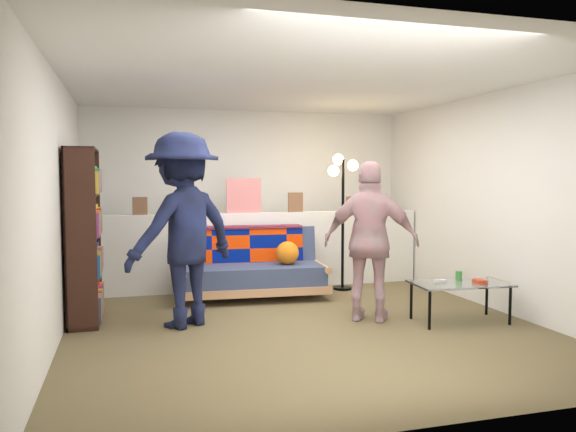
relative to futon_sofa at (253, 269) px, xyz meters
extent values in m
plane|color=brown|center=(0.19, -1.27, -0.35)|extent=(5.00, 5.00, 0.00)
cube|color=silver|center=(0.19, 1.23, 0.85)|extent=(4.50, 0.10, 2.40)
cube|color=silver|center=(-2.06, -1.27, 0.85)|extent=(0.10, 5.00, 2.40)
cube|color=silver|center=(2.44, -1.27, 0.85)|extent=(0.10, 5.00, 2.40)
cube|color=white|center=(0.19, -1.27, 2.05)|extent=(4.50, 5.00, 0.10)
cube|color=silver|center=(0.19, 0.53, 0.15)|extent=(4.45, 0.15, 1.00)
cube|color=brown|center=(-1.31, 0.51, 0.76)|extent=(0.18, 0.02, 0.22)
cube|color=brown|center=(-0.71, 0.51, 0.79)|extent=(0.22, 0.02, 0.28)
cube|color=silver|center=(-0.01, 0.51, 0.87)|extent=(0.45, 0.02, 0.45)
cube|color=brown|center=(0.69, 0.51, 0.78)|extent=(0.20, 0.02, 0.26)
cube|color=brown|center=(1.49, 0.51, 0.75)|extent=(0.16, 0.02, 0.20)
cube|color=tan|center=(-0.02, -0.06, -0.21)|extent=(1.82, 0.91, 0.09)
cube|color=#343F5E|center=(-0.02, -0.10, -0.06)|extent=(1.72, 0.76, 0.22)
cube|color=#343F5E|center=(0.00, 0.24, 0.22)|extent=(1.69, 0.33, 0.53)
cylinder|color=tan|center=(-0.86, 0.00, 0.02)|extent=(0.14, 0.79, 0.08)
cylinder|color=tan|center=(0.82, -0.12, 0.02)|extent=(0.14, 0.79, 0.08)
cube|color=navy|center=(0.00, 0.17, 0.22)|extent=(1.35, 0.19, 0.48)
cube|color=navy|center=(0.00, 0.29, 0.48)|extent=(1.36, 0.32, 0.03)
sphere|color=orange|center=(0.39, -0.13, 0.20)|extent=(0.28, 0.28, 0.28)
cube|color=black|center=(-2.03, -0.62, 0.52)|extent=(0.02, 0.88, 1.75)
cube|color=black|center=(-1.89, -1.05, 0.52)|extent=(0.29, 0.02, 1.75)
cube|color=black|center=(-1.89, -0.19, 0.52)|extent=(0.29, 0.02, 1.75)
cube|color=black|center=(-1.89, -0.62, 1.39)|extent=(0.29, 0.88, 0.02)
cube|color=black|center=(-1.89, -0.62, -0.33)|extent=(0.29, 0.88, 0.04)
cube|color=black|center=(-1.89, -0.62, 0.11)|extent=(0.29, 0.84, 0.02)
cube|color=black|center=(-1.89, -0.62, 0.52)|extent=(0.29, 0.84, 0.02)
cube|color=black|center=(-1.89, -0.62, 0.93)|extent=(0.29, 0.84, 0.02)
cube|color=red|center=(-1.87, -0.62, -0.16)|extent=(0.21, 0.82, 0.29)
cube|color=#224296|center=(-1.87, -0.62, 0.27)|extent=(0.21, 0.82, 0.27)
cube|color=gold|center=(-1.87, -0.62, 0.68)|extent=(0.21, 0.82, 0.29)
cube|color=#359349|center=(-1.87, -0.62, 1.09)|extent=(0.21, 0.82, 0.27)
cylinder|color=black|center=(1.32, -1.88, -0.16)|extent=(0.03, 0.03, 0.38)
cylinder|color=black|center=(2.17, -1.95, -0.16)|extent=(0.03, 0.03, 0.38)
cylinder|color=black|center=(1.35, -1.46, -0.16)|extent=(0.03, 0.03, 0.38)
cylinder|color=black|center=(2.21, -1.53, -0.16)|extent=(0.03, 0.03, 0.38)
cube|color=silver|center=(1.76, -1.70, 0.04)|extent=(0.99, 0.60, 0.02)
cube|color=silver|center=(1.57, -1.64, 0.06)|extent=(0.12, 0.06, 0.03)
cube|color=#C73F23|center=(1.93, -1.79, 0.07)|extent=(0.11, 0.14, 0.04)
cylinder|color=#3B8F3B|center=(1.82, -1.59, 0.10)|extent=(0.07, 0.07, 0.10)
cylinder|color=black|center=(1.23, 0.16, -0.34)|extent=(0.31, 0.31, 0.03)
cylinder|color=black|center=(1.23, 0.16, 0.49)|extent=(0.05, 0.05, 1.69)
sphere|color=#FFC672|center=(1.10, 0.17, 1.19)|extent=(0.14, 0.14, 0.14)
sphere|color=#FFC672|center=(1.37, 0.18, 1.26)|extent=(0.14, 0.14, 0.14)
sphere|color=#FFC672|center=(1.20, 0.28, 1.34)|extent=(0.14, 0.14, 0.14)
imported|color=black|center=(-0.94, -1.08, 0.60)|extent=(1.41, 1.25, 1.90)
imported|color=pink|center=(0.91, -1.42, 0.46)|extent=(1.02, 0.83, 1.63)
camera|label=1|loc=(-1.46, -6.61, 1.11)|focal=35.00mm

